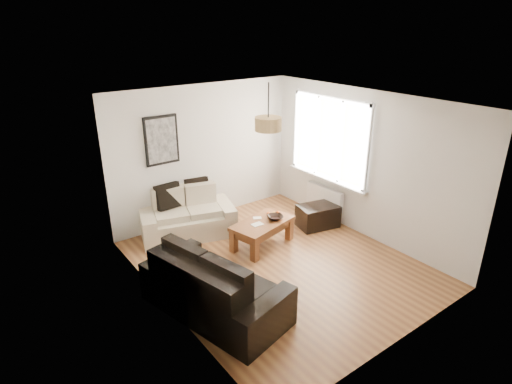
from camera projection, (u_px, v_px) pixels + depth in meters
floor at (278, 263)px, 6.82m from camera, size 4.50×4.50×0.00m
ceiling at (282, 102)px, 5.84m from camera, size 3.80×4.50×0.00m
wall_back at (204, 153)px, 8.00m from camera, size 3.80×0.04×2.60m
wall_front at (410, 249)px, 4.66m from camera, size 3.80×0.04×2.60m
wall_left at (163, 222)px, 5.28m from camera, size 0.04×4.50×2.60m
wall_right at (364, 165)px, 7.38m from camera, size 0.04×4.50×2.60m
window_bay at (330, 139)px, 7.84m from camera, size 0.14×1.90×1.60m
radiator at (324, 200)px, 8.28m from camera, size 0.10×0.90×0.52m
poster at (162, 140)px, 7.36m from camera, size 0.62×0.04×0.87m
pendant_shade at (268, 124)px, 6.20m from camera, size 0.40×0.40×0.20m
loveseat_cream at (187, 213)px, 7.62m from camera, size 1.83×1.33×0.82m
sofa_leather at (215, 283)px, 5.56m from camera, size 1.40×2.16×0.86m
coffee_table at (262, 233)px, 7.29m from camera, size 1.21×0.84×0.45m
ottoman at (318, 216)px, 7.98m from camera, size 0.83×0.63×0.42m
cushion_left at (168, 196)px, 7.50m from camera, size 0.45×0.16×0.45m
cushion_right at (197, 189)px, 7.83m from camera, size 0.44×0.20×0.43m
fruit_bowl at (275, 217)px, 7.30m from camera, size 0.34×0.34×0.07m
orange_a at (274, 213)px, 7.43m from camera, size 0.07×0.07×0.06m
orange_b at (278, 213)px, 7.44m from camera, size 0.10×0.10×0.08m
orange_c at (268, 214)px, 7.42m from camera, size 0.07×0.07×0.07m
papers at (257, 224)px, 7.11m from camera, size 0.20×0.14×0.01m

